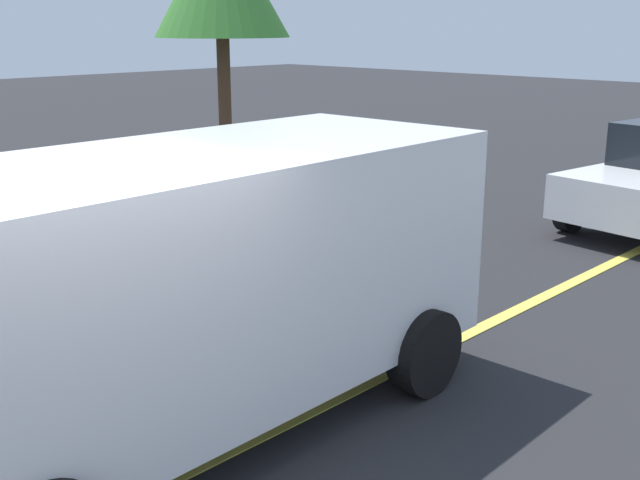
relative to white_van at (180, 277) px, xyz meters
The scene contains 2 objects.
lane_marking_centre 2.41m from the white_van, 14.50° to the right, with size 28.00×0.16×0.01m, color #E0D14C.
white_van is the anchor object (origin of this frame).
Camera 1 is at (-2.28, -4.13, 3.12)m, focal length 43.97 mm.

